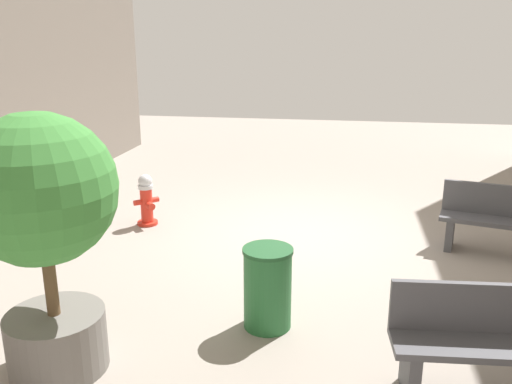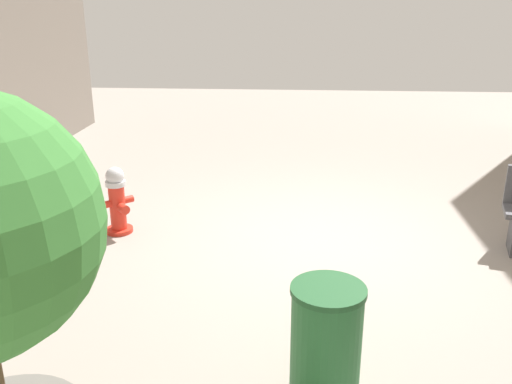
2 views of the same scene
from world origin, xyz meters
name	(u,v)px [view 2 (image 2 of 2)]	position (x,y,z in m)	size (l,w,h in m)	color
ground_plane	(328,239)	(0.00, 0.00, 0.00)	(23.40, 23.40, 0.00)	gray
fire_hydrant	(117,200)	(2.53, -0.03, 0.41)	(0.37, 0.37, 0.83)	red
trash_bin	(326,343)	(0.17, 2.72, 0.43)	(0.51, 0.51, 0.86)	#266633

